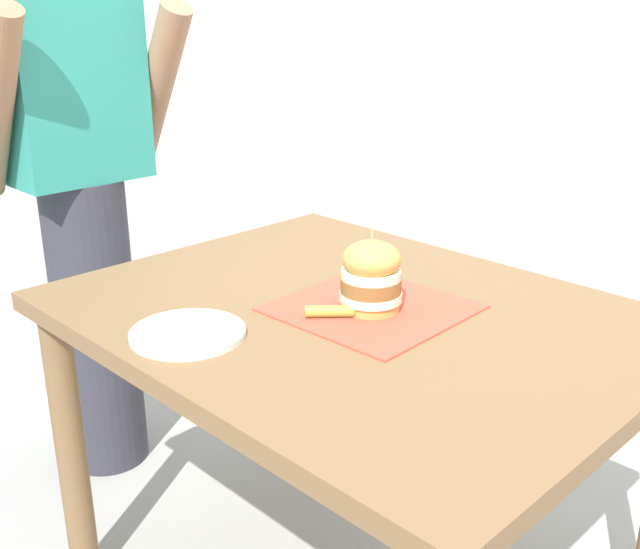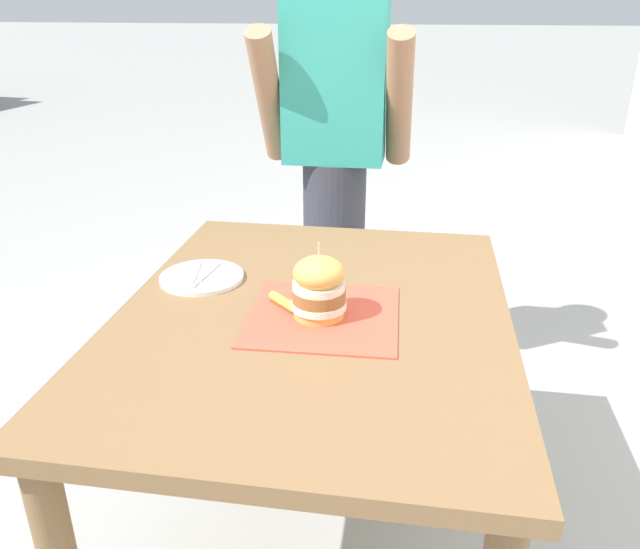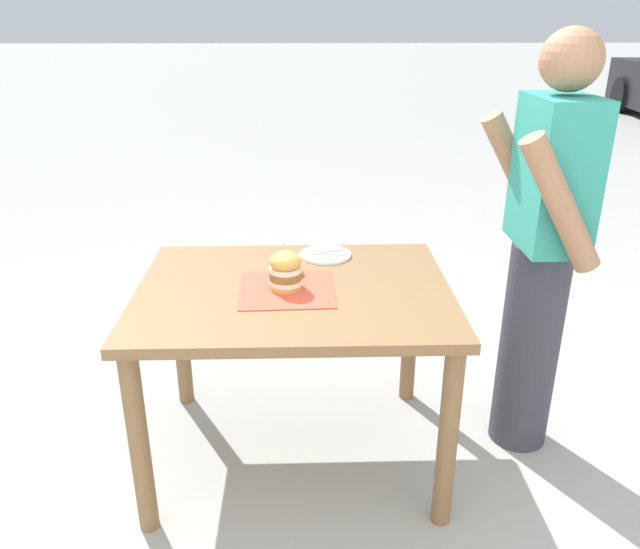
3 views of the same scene
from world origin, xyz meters
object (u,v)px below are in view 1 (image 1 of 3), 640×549
Objects in this scene: sandwich at (371,276)px; pickle_spear at (330,311)px; side_plate_with_forks at (188,333)px; patio_table at (353,359)px; diner_across_table at (81,185)px.

pickle_spear is (-0.09, 0.03, -0.06)m from sandwich.
sandwich is 0.82× the size of side_plate_with_forks.
diner_across_table reaches higher than patio_table.
pickle_spear is 0.06× the size of diner_across_table.
side_plate_with_forks is at bearing 152.08° from pickle_spear.
sandwich is 0.38m from side_plate_with_forks.
diner_across_table is at bearing 94.81° from patio_table.
sandwich is at bearing -84.31° from diner_across_table.
sandwich is at bearing -58.06° from patio_table.
diner_across_table is (0.24, 0.84, 0.11)m from side_plate_with_forks.
side_plate_with_forks is 0.13× the size of diner_across_table.
pickle_spear is at bearing -27.92° from side_plate_with_forks.
diner_across_table is (-0.10, 1.00, 0.04)m from sandwich.
patio_table is at bearing 121.94° from sandwich.
pickle_spear is 0.97m from diner_across_table.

